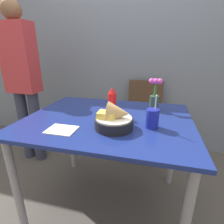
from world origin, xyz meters
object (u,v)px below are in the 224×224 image
(food_basket, at_px, (115,119))
(ketchup_bottle, at_px, (112,102))
(drink_cup, at_px, (152,119))
(flower_vase, at_px, (154,97))
(chair_far_window, at_px, (144,112))
(person_standing, at_px, (23,77))

(food_basket, height_order, ketchup_bottle, ketchup_bottle)
(food_basket, height_order, drink_cup, drink_cup)
(food_basket, relative_size, flower_vase, 0.94)
(chair_far_window, relative_size, flower_vase, 3.57)
(flower_vase, bearing_deg, food_basket, -118.46)
(drink_cup, bearing_deg, chair_far_window, 96.24)
(person_standing, bearing_deg, food_basket, -28.00)
(ketchup_bottle, distance_m, drink_cup, 0.31)
(ketchup_bottle, height_order, person_standing, person_standing)
(food_basket, bearing_deg, drink_cup, 16.63)
(drink_cup, relative_size, flower_vase, 0.86)
(food_basket, distance_m, person_standing, 1.27)
(drink_cup, distance_m, person_standing, 1.43)
(person_standing, bearing_deg, drink_cup, -21.74)
(flower_vase, relative_size, person_standing, 0.15)
(chair_far_window, distance_m, drink_cup, 1.05)
(flower_vase, bearing_deg, person_standing, 171.51)
(ketchup_bottle, bearing_deg, drink_cup, -24.69)
(drink_cup, relative_size, person_standing, 0.13)
(ketchup_bottle, relative_size, drink_cup, 0.98)
(food_basket, bearing_deg, person_standing, 152.00)
(chair_far_window, xyz_separation_m, flower_vase, (0.11, -0.67, 0.36))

